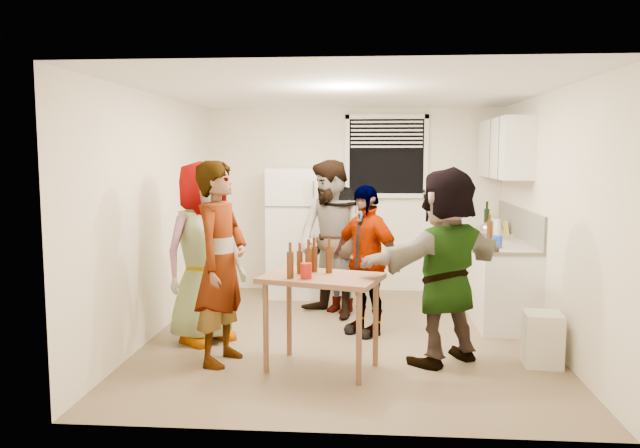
# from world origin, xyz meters

# --- Properties ---
(room) EXTENTS (4.00, 4.50, 2.50)m
(room) POSITION_xyz_m (0.00, 0.00, 0.00)
(room) COLOR white
(room) RESTS_ON ground
(window) EXTENTS (1.12, 0.10, 1.06)m
(window) POSITION_xyz_m (0.45, 2.21, 1.85)
(window) COLOR white
(window) RESTS_ON room
(refrigerator) EXTENTS (0.70, 0.70, 1.70)m
(refrigerator) POSITION_xyz_m (-0.75, 1.88, 0.85)
(refrigerator) COLOR white
(refrigerator) RESTS_ON ground
(counter_lower) EXTENTS (0.60, 2.20, 0.86)m
(counter_lower) POSITION_xyz_m (1.70, 1.15, 0.43)
(counter_lower) COLOR white
(counter_lower) RESTS_ON ground
(countertop) EXTENTS (0.64, 2.22, 0.04)m
(countertop) POSITION_xyz_m (1.70, 1.15, 0.88)
(countertop) COLOR beige
(countertop) RESTS_ON counter_lower
(backsplash) EXTENTS (0.03, 2.20, 0.36)m
(backsplash) POSITION_xyz_m (1.99, 1.15, 1.08)
(backsplash) COLOR #AAA69C
(backsplash) RESTS_ON countertop
(upper_cabinets) EXTENTS (0.34, 1.60, 0.70)m
(upper_cabinets) POSITION_xyz_m (1.83, 1.35, 1.95)
(upper_cabinets) COLOR white
(upper_cabinets) RESTS_ON room
(kettle) EXTENTS (0.26, 0.23, 0.19)m
(kettle) POSITION_xyz_m (1.65, 1.33, 0.90)
(kettle) COLOR silver
(kettle) RESTS_ON countertop
(paper_towel) EXTENTS (0.11, 0.11, 0.24)m
(paper_towel) POSITION_xyz_m (1.68, 0.98, 0.90)
(paper_towel) COLOR white
(paper_towel) RESTS_ON countertop
(wine_bottle) EXTENTS (0.07, 0.07, 0.28)m
(wine_bottle) POSITION_xyz_m (1.75, 1.92, 0.90)
(wine_bottle) COLOR black
(wine_bottle) RESTS_ON countertop
(beer_bottle_counter) EXTENTS (0.06, 0.06, 0.22)m
(beer_bottle_counter) POSITION_xyz_m (1.60, 0.93, 0.90)
(beer_bottle_counter) COLOR #47230C
(beer_bottle_counter) RESTS_ON countertop
(blue_cup) EXTENTS (0.10, 0.10, 0.13)m
(blue_cup) POSITION_xyz_m (1.57, 0.32, 0.90)
(blue_cup) COLOR blue
(blue_cup) RESTS_ON countertop
(picture_frame) EXTENTS (0.02, 0.18, 0.15)m
(picture_frame) POSITION_xyz_m (1.92, 1.55, 0.98)
(picture_frame) COLOR gold
(picture_frame) RESTS_ON countertop
(trash_bin) EXTENTS (0.35, 0.35, 0.48)m
(trash_bin) POSITION_xyz_m (1.77, -0.73, 0.25)
(trash_bin) COLOR beige
(trash_bin) RESTS_ON ground
(serving_table) EXTENTS (1.14, 0.91, 0.84)m
(serving_table) POSITION_xyz_m (-0.19, -0.99, 0.00)
(serving_table) COLOR brown
(serving_table) RESTS_ON ground
(beer_bottle_table) EXTENTS (0.05, 0.05, 0.20)m
(beer_bottle_table) POSITION_xyz_m (-0.39, -0.92, 0.84)
(beer_bottle_table) COLOR #47230C
(beer_bottle_table) RESTS_ON serving_table
(red_cup) EXTENTS (0.10, 0.10, 0.13)m
(red_cup) POSITION_xyz_m (-0.31, -1.12, 0.84)
(red_cup) COLOR #A5170C
(red_cup) RESTS_ON serving_table
(guest_grey) EXTENTS (1.96, 1.85, 0.58)m
(guest_grey) POSITION_xyz_m (-1.43, -0.24, 0.00)
(guest_grey) COLOR gray
(guest_grey) RESTS_ON ground
(guest_stripe) EXTENTS (1.93, 1.08, 0.44)m
(guest_stripe) POSITION_xyz_m (-1.10, -0.87, 0.00)
(guest_stripe) COLOR #141933
(guest_stripe) RESTS_ON ground
(guest_back_left) EXTENTS (1.88, 1.94, 0.69)m
(guest_back_left) POSITION_xyz_m (-0.21, 0.79, 0.00)
(guest_back_left) COLOR brown
(guest_back_left) RESTS_ON ground
(guest_back_right) EXTENTS (1.60, 1.79, 0.56)m
(guest_back_right) POSITION_xyz_m (-0.12, 1.00, 0.00)
(guest_back_right) COLOR #46464B
(guest_back_right) RESTS_ON ground
(guest_black) EXTENTS (1.74, 1.78, 0.38)m
(guest_black) POSITION_xyz_m (0.18, 0.13, 0.00)
(guest_black) COLOR black
(guest_black) RESTS_ON ground
(guest_orange) EXTENTS (2.39, 2.41, 0.52)m
(guest_orange) POSITION_xyz_m (0.91, -0.71, 0.00)
(guest_orange) COLOR #BE624C
(guest_orange) RESTS_ON ground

